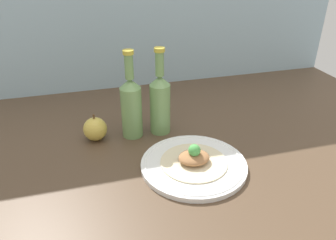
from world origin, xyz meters
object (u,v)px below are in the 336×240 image
object	(u,v)px
cider_bottle_left	(131,105)
cider_bottle_right	(159,102)
plate	(194,164)
plated_food	(194,159)
apple	(95,129)

from	to	relation	value
cider_bottle_left	cider_bottle_right	bearing A→B (deg)	0.00
plate	cider_bottle_left	world-z (taller)	cider_bottle_left
plated_food	cider_bottle_right	bearing A→B (deg)	101.50
cider_bottle_left	plated_food	bearing A→B (deg)	-58.59
plate	cider_bottle_right	xyz separation A→B (cm)	(-4.41, 21.68, 9.84)
cider_bottle_left	cider_bottle_right	size ratio (longest dim) A/B	1.00
plate	apple	size ratio (longest dim) A/B	3.33
plated_food	apple	size ratio (longest dim) A/B	2.10
plate	plated_food	distance (cm)	1.92
plate	cider_bottle_right	size ratio (longest dim) A/B	1.05
plate	plated_food	world-z (taller)	plated_food
plate	apple	xyz separation A→B (cm)	(-24.93, 22.13, 2.82)
cider_bottle_right	apple	size ratio (longest dim) A/B	3.18
plated_food	apple	world-z (taller)	apple
apple	plated_food	bearing A→B (deg)	-41.60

